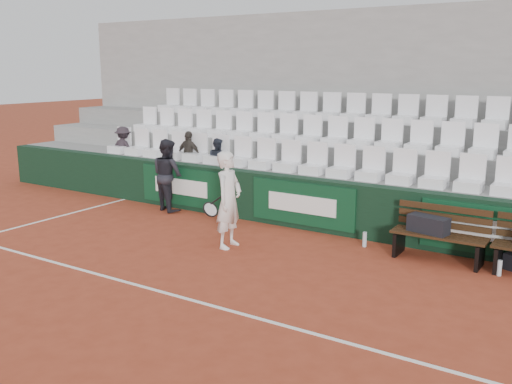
# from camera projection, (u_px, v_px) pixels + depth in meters

# --- Properties ---
(ground) EXTENTS (80.00, 80.00, 0.00)m
(ground) POSITION_uv_depth(u_px,v_px,m) (182.00, 298.00, 7.79)
(ground) COLOR #A03C24
(ground) RESTS_ON ground
(court_baseline) EXTENTS (18.00, 0.06, 0.01)m
(court_baseline) POSITION_uv_depth(u_px,v_px,m) (182.00, 297.00, 7.79)
(court_baseline) COLOR white
(court_baseline) RESTS_ON ground
(back_barrier) EXTENTS (18.00, 0.34, 1.00)m
(back_barrier) POSITION_uv_depth(u_px,v_px,m) (318.00, 205.00, 10.93)
(back_barrier) COLOR black
(back_barrier) RESTS_ON ground
(grandstand_tier_front) EXTENTS (18.00, 0.95, 1.00)m
(grandstand_tier_front) POSITION_uv_depth(u_px,v_px,m) (330.00, 198.00, 11.49)
(grandstand_tier_front) COLOR gray
(grandstand_tier_front) RESTS_ON ground
(grandstand_tier_mid) EXTENTS (18.00, 0.95, 1.45)m
(grandstand_tier_mid) POSITION_uv_depth(u_px,v_px,m) (349.00, 180.00, 12.22)
(grandstand_tier_mid) COLOR gray
(grandstand_tier_mid) RESTS_ON ground
(grandstand_tier_back) EXTENTS (18.00, 0.95, 1.90)m
(grandstand_tier_back) POSITION_uv_depth(u_px,v_px,m) (366.00, 163.00, 12.95)
(grandstand_tier_back) COLOR gray
(grandstand_tier_back) RESTS_ON ground
(grandstand_rear_wall) EXTENTS (18.00, 0.30, 4.40)m
(grandstand_rear_wall) POSITION_uv_depth(u_px,v_px,m) (379.00, 106.00, 13.20)
(grandstand_rear_wall) COLOR #959592
(grandstand_rear_wall) RESTS_ON ground
(seat_row_front) EXTENTS (11.90, 0.44, 0.63)m
(seat_row_front) POSITION_uv_depth(u_px,v_px,m) (327.00, 160.00, 11.17)
(seat_row_front) COLOR white
(seat_row_front) RESTS_ON grandstand_tier_front
(seat_row_mid) EXTENTS (11.90, 0.44, 0.63)m
(seat_row_mid) POSITION_uv_depth(u_px,v_px,m) (347.00, 132.00, 11.85)
(seat_row_mid) COLOR white
(seat_row_mid) RESTS_ON grandstand_tier_mid
(seat_row_back) EXTENTS (11.90, 0.44, 0.63)m
(seat_row_back) POSITION_uv_depth(u_px,v_px,m) (366.00, 108.00, 12.54)
(seat_row_back) COLOR white
(seat_row_back) RESTS_ON grandstand_tier_back
(bench_left) EXTENTS (1.50, 0.56, 0.45)m
(bench_left) POSITION_uv_depth(u_px,v_px,m) (438.00, 247.00, 9.24)
(bench_left) COLOR #372110
(bench_left) RESTS_ON ground
(sports_bag_left) EXTENTS (0.69, 0.41, 0.28)m
(sports_bag_left) POSITION_uv_depth(u_px,v_px,m) (428.00, 224.00, 9.24)
(sports_bag_left) COLOR black
(sports_bag_left) RESTS_ON bench_left
(water_bottle_near) EXTENTS (0.07, 0.07, 0.26)m
(water_bottle_near) POSITION_uv_depth(u_px,v_px,m) (365.00, 239.00, 9.98)
(water_bottle_near) COLOR silver
(water_bottle_near) RESTS_ON ground
(water_bottle_far) EXTENTS (0.07, 0.07, 0.25)m
(water_bottle_far) POSITION_uv_depth(u_px,v_px,m) (499.00, 268.00, 8.59)
(water_bottle_far) COLOR silver
(water_bottle_far) RESTS_ON ground
(tennis_player) EXTENTS (0.72, 0.65, 1.69)m
(tennis_player) POSITION_uv_depth(u_px,v_px,m) (229.00, 200.00, 9.83)
(tennis_player) COLOR white
(tennis_player) RESTS_ON ground
(ball_kid) EXTENTS (0.92, 0.81, 1.58)m
(ball_kid) POSITION_uv_depth(u_px,v_px,m) (168.00, 175.00, 12.42)
(ball_kid) COLOR black
(ball_kid) RESTS_ON ground
(spectator_a) EXTENTS (0.74, 0.47, 1.10)m
(spectator_a) POSITION_uv_depth(u_px,v_px,m) (123.00, 131.00, 14.11)
(spectator_a) COLOR #282026
(spectator_a) RESTS_ON grandstand_tier_front
(spectator_b) EXTENTS (0.66, 0.29, 1.11)m
(spectator_b) POSITION_uv_depth(u_px,v_px,m) (189.00, 136.00, 13.01)
(spectator_b) COLOR #332E29
(spectator_b) RESTS_ON grandstand_tier_front
(spectator_c) EXTENTS (0.58, 0.51, 1.00)m
(spectator_c) POSITION_uv_depth(u_px,v_px,m) (218.00, 141.00, 12.59)
(spectator_c) COLOR #1F242F
(spectator_c) RESTS_ON grandstand_tier_front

